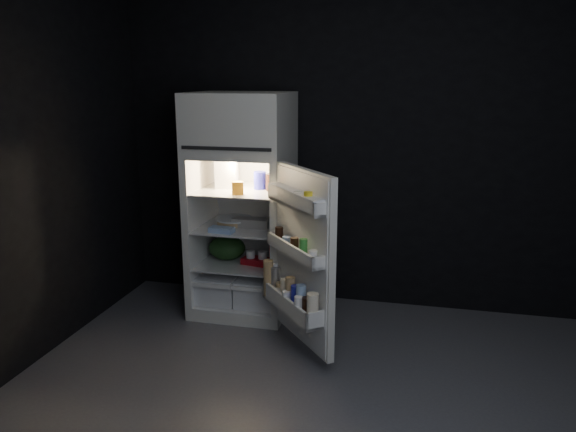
% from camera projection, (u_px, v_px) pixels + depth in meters
% --- Properties ---
extents(floor, '(4.00, 3.40, 0.00)m').
position_uv_depth(floor, '(321.00, 408.00, 3.30)').
color(floor, '#54545A').
rests_on(floor, ground).
extents(wall_back, '(4.00, 0.00, 2.70)m').
position_uv_depth(wall_back, '(360.00, 145.00, 4.58)').
color(wall_back, black).
rests_on(wall_back, ground).
extents(wall_front, '(4.00, 0.00, 2.70)m').
position_uv_depth(wall_front, '(208.00, 309.00, 1.37)').
color(wall_front, black).
rests_on(wall_front, ground).
extents(wall_left, '(0.00, 3.40, 2.70)m').
position_uv_depth(wall_left, '(1.00, 169.00, 3.42)').
color(wall_left, black).
rests_on(wall_left, ground).
extents(refrigerator, '(0.76, 0.71, 1.78)m').
position_uv_depth(refrigerator, '(243.00, 197.00, 4.51)').
color(refrigerator, white).
rests_on(refrigerator, ground).
extents(fridge_door, '(0.61, 0.68, 1.22)m').
position_uv_depth(fridge_door, '(300.00, 262.00, 3.81)').
color(fridge_door, white).
rests_on(fridge_door, ground).
extents(milk_jug, '(0.18, 0.18, 0.24)m').
position_uv_depth(milk_jug, '(227.00, 173.00, 4.49)').
color(milk_jug, white).
rests_on(milk_jug, refrigerator).
extents(mayo_jar, '(0.13, 0.13, 0.14)m').
position_uv_depth(mayo_jar, '(260.00, 180.00, 4.45)').
color(mayo_jar, '#2124B5').
rests_on(mayo_jar, refrigerator).
extents(jam_jar, '(0.12, 0.12, 0.13)m').
position_uv_depth(jam_jar, '(273.00, 182.00, 4.40)').
color(jam_jar, black).
rests_on(jam_jar, refrigerator).
extents(amber_bottle, '(0.11, 0.11, 0.22)m').
position_uv_depth(amber_bottle, '(220.00, 172.00, 4.60)').
color(amber_bottle, '#AD711B').
rests_on(amber_bottle, refrigerator).
extents(small_carton, '(0.10, 0.09, 0.10)m').
position_uv_depth(small_carton, '(238.00, 188.00, 4.24)').
color(small_carton, '#C57B17').
rests_on(small_carton, refrigerator).
extents(egg_carton, '(0.30, 0.12, 0.07)m').
position_uv_depth(egg_carton, '(251.00, 223.00, 4.47)').
color(egg_carton, gray).
rests_on(egg_carton, refrigerator).
extents(pie, '(0.35, 0.35, 0.04)m').
position_uv_depth(pie, '(234.00, 221.00, 4.58)').
color(pie, tan).
rests_on(pie, refrigerator).
extents(flat_package, '(0.20, 0.11, 0.04)m').
position_uv_depth(flat_package, '(222.00, 230.00, 4.33)').
color(flat_package, '#88A8D3').
rests_on(flat_package, refrigerator).
extents(wrapped_pkg, '(0.13, 0.12, 0.05)m').
position_uv_depth(wrapped_pkg, '(273.00, 221.00, 4.56)').
color(wrapped_pkg, '#F4E8C8').
rests_on(wrapped_pkg, refrigerator).
extents(produce_bag, '(0.37, 0.34, 0.20)m').
position_uv_depth(produce_bag, '(227.00, 248.00, 4.62)').
color(produce_bag, '#193815').
rests_on(produce_bag, refrigerator).
extents(yogurt_tray, '(0.27, 0.18, 0.05)m').
position_uv_depth(yogurt_tray, '(258.00, 261.00, 4.52)').
color(yogurt_tray, maroon).
rests_on(yogurt_tray, refrigerator).
extents(small_can_red, '(0.09, 0.09, 0.09)m').
position_uv_depth(small_can_red, '(273.00, 251.00, 4.71)').
color(small_can_red, maroon).
rests_on(small_can_red, refrigerator).
extents(small_can_silver, '(0.07, 0.07, 0.09)m').
position_uv_depth(small_can_silver, '(276.00, 253.00, 4.67)').
color(small_can_silver, silver).
rests_on(small_can_silver, refrigerator).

